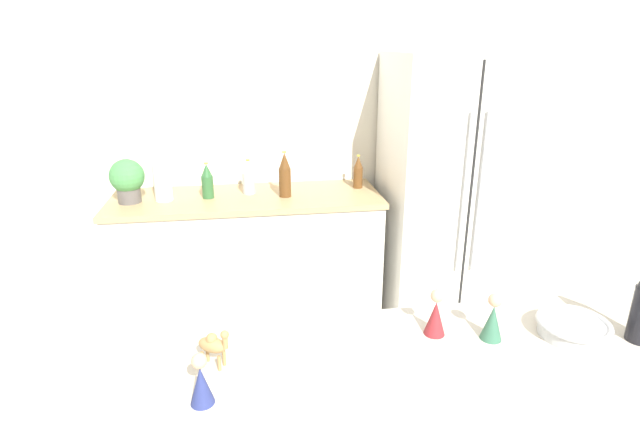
% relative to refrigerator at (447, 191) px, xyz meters
% --- Properties ---
extents(wall_back, '(8.00, 0.06, 2.55)m').
position_rel_refrigerator_xyz_m(wall_back, '(-1.05, 0.40, 0.37)').
color(wall_back, silver).
rests_on(wall_back, ground_plane).
extents(back_counter, '(1.75, 0.63, 0.91)m').
position_rel_refrigerator_xyz_m(back_counter, '(-1.35, 0.07, -0.45)').
color(back_counter, silver).
rests_on(back_counter, ground_plane).
extents(refrigerator, '(0.82, 0.73, 1.81)m').
position_rel_refrigerator_xyz_m(refrigerator, '(0.00, 0.00, 0.00)').
color(refrigerator, white).
rests_on(refrigerator, ground_plane).
extents(potted_plant, '(0.21, 0.21, 0.27)m').
position_rel_refrigerator_xyz_m(potted_plant, '(-2.07, 0.04, 0.16)').
color(potted_plant, '#595451').
rests_on(potted_plant, back_counter).
extents(paper_towel_roll, '(0.11, 0.11, 0.27)m').
position_rel_refrigerator_xyz_m(paper_towel_roll, '(-1.86, 0.05, 0.14)').
color(paper_towel_roll, white).
rests_on(paper_towel_roll, back_counter).
extents(back_bottle_0, '(0.08, 0.08, 0.23)m').
position_rel_refrigerator_xyz_m(back_bottle_0, '(-1.59, 0.06, 0.12)').
color(back_bottle_0, '#2D6033').
rests_on(back_bottle_0, back_counter).
extents(back_bottle_1, '(0.08, 0.08, 0.30)m').
position_rel_refrigerator_xyz_m(back_bottle_1, '(-1.10, 0.02, 0.15)').
color(back_bottle_1, brown).
rests_on(back_bottle_1, back_counter).
extents(back_bottle_2, '(0.08, 0.08, 0.23)m').
position_rel_refrigerator_xyz_m(back_bottle_2, '(-1.33, 0.12, 0.12)').
color(back_bottle_2, '#B2B7BC').
rests_on(back_bottle_2, back_counter).
extents(back_bottle_3, '(0.07, 0.07, 0.23)m').
position_rel_refrigerator_xyz_m(back_bottle_3, '(-0.59, 0.15, 0.12)').
color(back_bottle_3, brown).
rests_on(back_bottle_3, back_counter).
extents(fruit_bowl, '(0.24, 0.24, 0.06)m').
position_rel_refrigerator_xyz_m(fruit_bowl, '(-0.29, -1.78, 0.06)').
color(fruit_bowl, '#B7BABF').
rests_on(fruit_bowl, bar_counter).
extents(camel_figurine, '(0.10, 0.09, 0.13)m').
position_rel_refrigerator_xyz_m(camel_figurine, '(-1.46, -1.77, 0.11)').
color(camel_figurine, '#A87F4C').
rests_on(camel_figurine, bar_counter).
extents(wise_man_figurine_blue, '(0.07, 0.07, 0.17)m').
position_rel_refrigerator_xyz_m(wise_man_figurine_blue, '(-0.74, -1.70, 0.10)').
color(wise_man_figurine_blue, maroon).
rests_on(wise_man_figurine_blue, bar_counter).
extents(wise_man_figurine_crimson, '(0.07, 0.07, 0.17)m').
position_rel_refrigerator_xyz_m(wise_man_figurine_crimson, '(-0.57, -1.75, 0.10)').
color(wise_man_figurine_crimson, '#33664C').
rests_on(wise_man_figurine_crimson, bar_counter).
extents(wise_man_figurine_purple, '(0.07, 0.07, 0.16)m').
position_rel_refrigerator_xyz_m(wise_man_figurine_purple, '(-1.49, -1.93, 0.10)').
color(wise_man_figurine_purple, navy).
rests_on(wise_man_figurine_purple, bar_counter).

